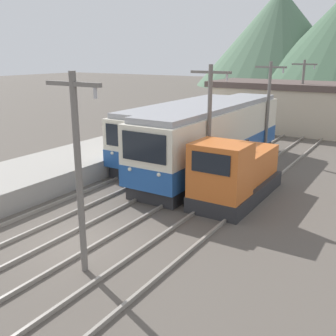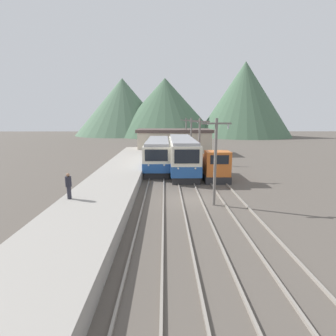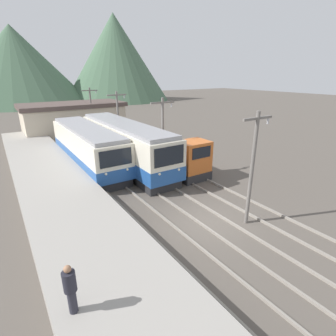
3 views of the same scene
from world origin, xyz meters
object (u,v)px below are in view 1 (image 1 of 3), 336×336
commuter_train_left (184,133)px  catenary_mast_mid (209,125)px  shunting_locomotive (235,174)px  commuter_train_center (214,140)px  catenary_mast_distant (302,94)px  catenary_mast_far (268,105)px  catenary_mast_near (79,168)px

commuter_train_left → catenary_mast_mid: bearing=-50.5°
commuter_train_left → shunting_locomotive: bearing=-43.1°
commuter_train_center → catenary_mast_distant: 13.41m
commuter_train_left → catenary_mast_mid: 6.99m
commuter_train_left → catenary_mast_far: bearing=37.2°
catenary_mast_distant → catenary_mast_near: bearing=-90.0°
catenary_mast_far → catenary_mast_mid: bearing=-90.0°
catenary_mast_near → catenary_mast_distant: size_ratio=1.00×
catenary_mast_mid → catenary_mast_far: same height
commuter_train_left → catenary_mast_near: bearing=-72.6°
catenary_mast_near → catenary_mast_far: bearing=90.0°
catenary_mast_mid → commuter_train_left: bearing=129.5°
shunting_locomotive → catenary_mast_distant: 17.41m
commuter_train_left → commuter_train_center: 3.16m
catenary_mast_distant → commuter_train_center: bearing=-96.5°
shunting_locomotive → catenary_mast_near: catenary_mast_near is taller
shunting_locomotive → catenary_mast_far: catenary_mast_far is taller
catenary_mast_near → catenary_mast_far: 17.02m
commuter_train_center → catenary_mast_mid: (1.51, -3.78, 1.57)m
catenary_mast_mid → catenary_mast_far: 8.51m
commuter_train_center → catenary_mast_mid: 4.37m
commuter_train_left → commuter_train_center: commuter_train_center is taller
commuter_train_left → catenary_mast_distant: 12.66m
catenary_mast_near → commuter_train_left: bearing=107.4°
commuter_train_center → catenary_mast_far: 5.20m
shunting_locomotive → catenary_mast_near: (-1.49, -8.31, 2.14)m
commuter_train_left → shunting_locomotive: 7.96m
commuter_train_left → catenary_mast_distant: (4.31, 11.78, 1.69)m
catenary_mast_near → catenary_mast_mid: 8.51m
catenary_mast_near → catenary_mast_distant: bearing=90.0°
commuter_train_center → catenary_mast_far: (1.51, 4.73, 1.57)m
commuter_train_center → shunting_locomotive: (3.00, -3.98, -0.57)m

